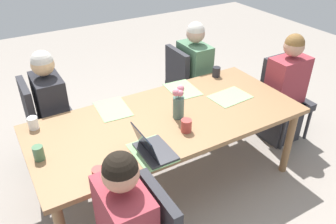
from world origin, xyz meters
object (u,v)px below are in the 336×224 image
at_px(coffee_mug_near_left, 33,123).
at_px(coffee_mug_near_right, 186,126).
at_px(flower_vase, 179,102).
at_px(laptop_far_left_mid, 152,149).
at_px(coffee_mug_far_left, 98,174).
at_px(chair_head_left_right_near, 282,93).
at_px(person_near_left_near, 194,79).
at_px(person_near_left_far, 54,118).
at_px(chair_near_left_far, 45,119).
at_px(dining_table, 168,124).
at_px(person_head_left_right_near, 284,95).
at_px(chair_near_left_near, 185,81).
at_px(coffee_mug_centre_right, 39,153).
at_px(coffee_mug_centre_left, 216,72).

height_order(coffee_mug_near_left, coffee_mug_near_right, coffee_mug_near_right).
bearing_deg(coffee_mug_near_left, flower_vase, 157.76).
height_order(laptop_far_left_mid, coffee_mug_far_left, laptop_far_left_mid).
relative_size(chair_head_left_right_near, coffee_mug_near_left, 9.02).
xyz_separation_m(coffee_mug_near_right, coffee_mug_far_left, (0.78, 0.17, -0.01)).
bearing_deg(person_near_left_near, person_near_left_far, 0.19).
bearing_deg(chair_near_left_far, coffee_mug_far_left, 94.09).
relative_size(person_near_left_near, flower_vase, 4.04).
bearing_deg(chair_near_left_far, coffee_mug_near_left, 72.70).
xyz_separation_m(dining_table, coffee_mug_near_right, (-0.02, 0.25, 0.12)).
xyz_separation_m(person_near_left_far, coffee_mug_far_left, (-0.02, 1.23, 0.24)).
bearing_deg(person_head_left_right_near, coffee_mug_near_right, 10.64).
bearing_deg(person_near_left_near, person_head_left_right_near, 127.57).
bearing_deg(chair_near_left_far, person_near_left_near, 178.12).
xyz_separation_m(chair_near_left_near, coffee_mug_centre_right, (1.79, 0.89, 0.28)).
bearing_deg(person_near_left_far, chair_near_left_far, -38.76).
relative_size(person_head_left_right_near, laptop_far_left_mid, 3.73).
distance_m(dining_table, coffee_mug_centre_left, 0.93).
height_order(chair_near_left_far, coffee_mug_far_left, chair_near_left_far).
relative_size(chair_near_left_near, chair_head_left_right_near, 1.00).
height_order(coffee_mug_centre_left, coffee_mug_far_left, coffee_mug_centre_left).
relative_size(chair_near_left_near, coffee_mug_centre_left, 8.86).
xyz_separation_m(person_near_left_near, coffee_mug_far_left, (1.58, 1.23, 0.24)).
height_order(coffee_mug_near_left, coffee_mug_centre_left, coffee_mug_centre_left).
height_order(dining_table, coffee_mug_centre_right, coffee_mug_centre_right).
bearing_deg(person_near_left_near, laptop_far_left_mid, 45.44).
xyz_separation_m(coffee_mug_near_left, coffee_mug_centre_left, (-1.82, -0.03, 0.00)).
bearing_deg(coffee_mug_centre_right, coffee_mug_near_right, 167.85).
relative_size(chair_near_left_near, coffee_mug_near_left, 9.02).
xyz_separation_m(chair_near_left_near, person_head_left_right_near, (-0.69, 0.85, 0.03)).
height_order(dining_table, chair_near_left_near, chair_near_left_near).
distance_m(person_near_left_far, coffee_mug_centre_left, 1.66).
relative_size(person_near_left_near, person_near_left_far, 1.00).
relative_size(dining_table, person_head_left_right_near, 1.91).
bearing_deg(coffee_mug_far_left, coffee_mug_centre_left, -151.98).
bearing_deg(person_head_left_right_near, coffee_mug_centre_right, 0.78).
distance_m(person_near_left_far, coffee_mug_near_left, 0.53).
bearing_deg(laptop_far_left_mid, coffee_mug_centre_right, -25.95).
height_order(person_near_left_far, person_head_left_right_near, same).
height_order(person_near_left_near, laptop_far_left_mid, person_near_left_near).
relative_size(person_near_left_near, coffee_mug_near_right, 11.66).
bearing_deg(laptop_far_left_mid, chair_near_left_far, -67.24).
height_order(flower_vase, coffee_mug_far_left, flower_vase).
relative_size(chair_head_left_right_near, coffee_mug_far_left, 10.32).
relative_size(chair_near_left_far, coffee_mug_centre_left, 8.86).
distance_m(chair_head_left_right_near, coffee_mug_near_left, 2.52).
xyz_separation_m(flower_vase, coffee_mug_near_left, (1.07, -0.44, -0.09)).
bearing_deg(coffee_mug_far_left, person_near_left_near, -142.02).
relative_size(chair_near_left_far, coffee_mug_near_right, 8.78).
bearing_deg(coffee_mug_near_right, coffee_mug_far_left, 12.48).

